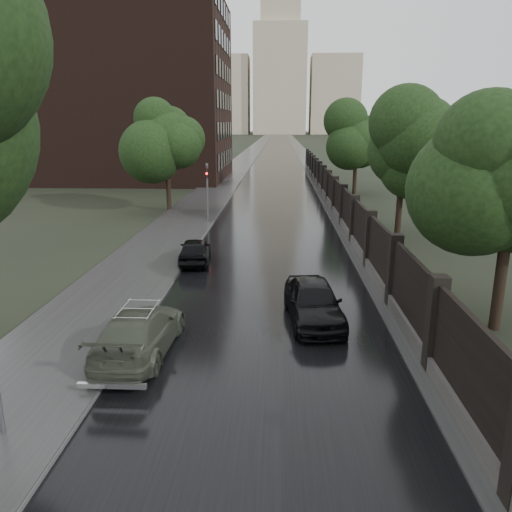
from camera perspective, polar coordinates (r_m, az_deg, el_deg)
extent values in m
plane|color=black|center=(9.96, -0.35, -25.93)|extent=(800.00, 800.00, 0.00)
cube|color=black|center=(197.63, 2.61, 13.07)|extent=(8.00, 420.00, 0.02)
cube|color=#2D2D2D|center=(197.73, 0.83, 13.11)|extent=(4.00, 420.00, 0.16)
cube|color=#2D2D2D|center=(197.69, 4.25, 13.06)|extent=(3.00, 420.00, 0.08)
cube|color=#383533|center=(40.24, 8.66, 5.83)|extent=(0.40, 75.00, 0.50)
cube|color=black|center=(40.06, 8.73, 7.60)|extent=(0.15, 75.00, 2.00)
cube|color=black|center=(77.81, 5.86, 11.09)|extent=(0.45, 0.45, 2.70)
cylinder|color=black|center=(38.62, -10.06, 9.40)|extent=(0.36, 0.36, 5.85)
sphere|color=black|center=(38.47, -10.22, 12.87)|extent=(4.25, 4.25, 4.25)
cylinder|color=black|center=(17.48, 26.54, 0.94)|extent=(0.36, 0.36, 5.53)
cylinder|color=black|center=(30.59, 16.19, 7.32)|extent=(0.36, 0.36, 5.53)
sphere|color=black|center=(30.40, 16.49, 11.45)|extent=(4.08, 4.08, 4.08)
cylinder|color=black|center=(48.19, 11.30, 10.21)|extent=(0.36, 0.36, 5.53)
sphere|color=black|center=(48.07, 11.44, 12.84)|extent=(4.08, 4.08, 4.08)
cylinder|color=#59595E|center=(33.24, -5.54, 6.21)|extent=(0.12, 0.12, 3.00)
imported|color=#59595E|center=(33.00, -5.63, 9.65)|extent=(0.16, 0.20, 1.00)
sphere|color=#FF0C0C|center=(32.86, -5.66, 9.36)|extent=(0.14, 0.14, 0.14)
cube|color=black|center=(62.40, -15.23, 17.67)|extent=(24.00, 18.00, 20.00)
cube|color=tan|center=(309.61, -3.52, 17.81)|extent=(28.00, 22.00, 44.00)
cube|color=tan|center=(309.53, 8.94, 17.67)|extent=(28.00, 22.00, 44.00)
cube|color=tan|center=(308.42, 2.73, 19.32)|extent=(30.00, 30.00, 60.00)
cube|color=tan|center=(314.00, 2.84, 26.62)|extent=(22.00, 22.00, 40.00)
imported|color=#434B3C|center=(14.99, -13.20, -8.44)|extent=(2.02, 4.66, 1.34)
imported|color=black|center=(24.08, -6.99, 0.64)|extent=(1.74, 3.68, 1.21)
imported|color=black|center=(16.92, 6.58, -5.18)|extent=(2.14, 4.40, 1.44)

